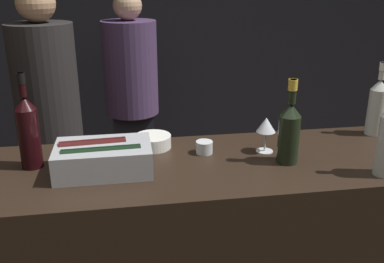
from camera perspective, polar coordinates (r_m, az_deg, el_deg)
The scene contains 10 objects.
wall_back_chalkboard at distance 3.96m, azimuth -5.79°, elevation 14.71°, with size 6.40×0.06×2.80m.
ice_bin_with_bottles at distance 1.59m, azimuth -11.89°, elevation -3.31°, with size 0.35×0.22×0.11m.
bowl_white at distance 1.79m, azimuth -5.24°, elevation -1.27°, with size 0.15×0.15×0.05m.
wine_glass at distance 1.74m, azimuth 9.84°, elevation 0.68°, with size 0.08×0.08×0.15m.
candle_votive at distance 1.73m, azimuth 1.65°, elevation -2.10°, with size 0.07×0.07×0.05m.
white_wine_bottle at distance 2.07m, azimuth 23.42°, elevation 3.19°, with size 0.08×0.08×0.33m.
champagne_bottle at distance 1.65m, azimuth 12.83°, elevation 0.17°, with size 0.08×0.08×0.33m.
red_wine_bottle_black_foil at distance 1.67m, azimuth -21.01°, elevation 0.16°, with size 0.08×0.08×0.36m.
person_in_hoodie at distance 3.34m, azimuth -8.04°, elevation 5.19°, with size 0.41×0.41×1.67m.
person_blond_tee at distance 2.64m, azimuth -18.42°, elevation 1.40°, with size 0.37×0.37×1.74m.
Camera 1 is at (-0.24, -1.18, 1.78)m, focal length 40.00 mm.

